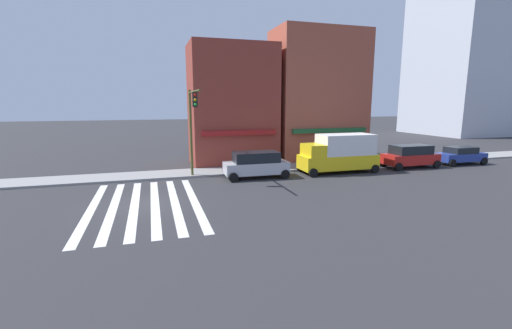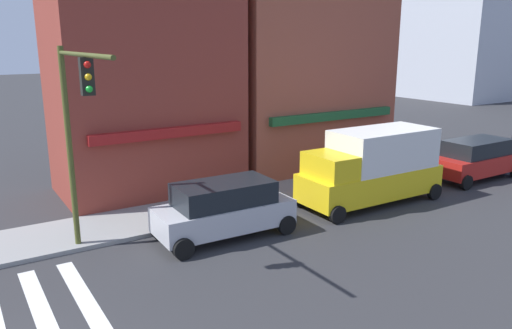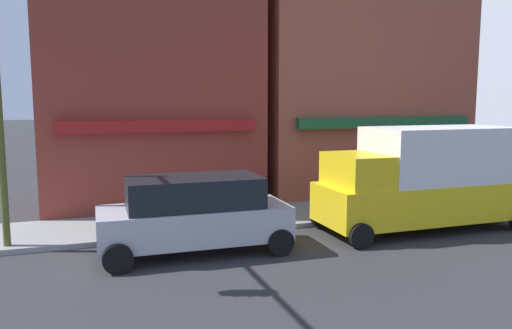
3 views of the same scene
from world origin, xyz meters
The scene contains 6 objects.
storefront_row centered at (12.55, 11.50, 5.75)m, with size 16.60×5.30×12.24m.
traffic_signal centered at (3.34, 5.16, 4.41)m, with size 0.32×5.36×6.41m.
suv_silver centered at (7.82, 4.70, 1.03)m, with size 4.74×2.12×1.94m.
box_truck_yellow centered at (14.73, 4.70, 1.59)m, with size 6.22×2.42×3.04m.
suv_red centered at (21.64, 4.70, 1.03)m, with size 4.70×2.12×1.94m.
pedestrian_orange_vest centered at (17.67, 6.70, 1.07)m, with size 0.32×0.32×1.77m.
Camera 2 is at (0.20, -9.46, 6.57)m, focal length 35.00 mm.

